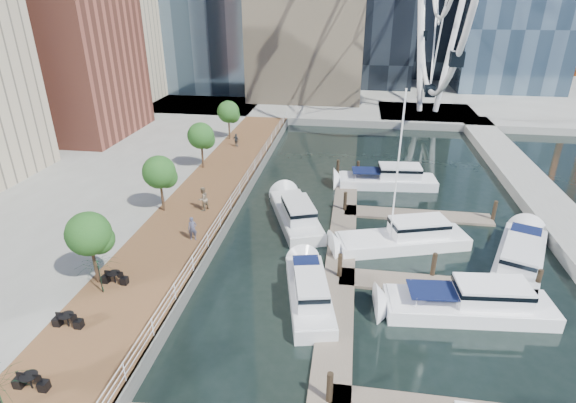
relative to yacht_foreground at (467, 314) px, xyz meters
The scene contains 15 objects.
ground 11.84m from the yacht_foreground, 152.38° to the right, with size 520.00×520.00×0.00m, color black.
boardwalk 21.69m from the yacht_foreground, 153.99° to the left, with size 6.00×60.00×1.00m, color brown.
seawall 19.04m from the yacht_foreground, 150.02° to the left, with size 0.25×60.00×1.00m, color #595954.
land_far 97.08m from the yacht_foreground, 96.20° to the left, with size 200.00×114.00×1.00m, color gray.
breakwater 17.36m from the yacht_foreground, 56.76° to the left, with size 4.00×60.00×1.00m, color gray.
pier 46.65m from the yacht_foreground, 85.68° to the left, with size 14.00×12.00×1.00m, color gray.
railing 19.18m from the yacht_foreground, 150.17° to the left, with size 0.10×60.00×1.05m, color white, non-canonical shape.
floating_docks 5.17m from the yacht_foreground, 119.33° to the left, with size 16.00×34.00×2.60m.
street_trees 23.87m from the yacht_foreground, 158.75° to the left, with size 2.60×42.60×4.60m.
cafe_tables 22.23m from the yacht_foreground, 160.28° to the right, with size 2.50×13.70×0.74m.
yacht_foreground is the anchor object (origin of this frame).
pedestrian_near 18.54m from the yacht_foreground, 166.44° to the left, with size 0.63×0.41×1.72m, color #47475E.
pedestrian_mid 20.89m from the yacht_foreground, 154.22° to the left, with size 0.96×0.75×1.97m, color #7F6E57.
pedestrian_far 32.84m from the yacht_foreground, 128.31° to the left, with size 0.88×0.37×1.50m, color #2F353B.
moored_yachts 7.49m from the yacht_foreground, 117.60° to the left, with size 22.10×31.40×11.50m.
Camera 1 is at (3.34, -16.71, 16.80)m, focal length 28.00 mm.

